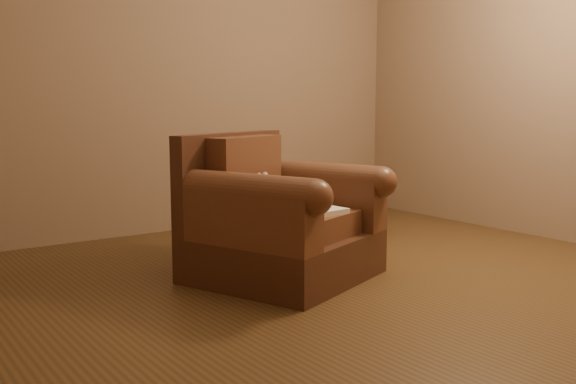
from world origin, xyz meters
TOP-DOWN VIEW (x-y plane):
  - floor at (0.00, 0.00)m, footprint 4.00×4.00m
  - armchair at (-0.31, 0.36)m, footprint 1.20×1.17m
  - teddy_bear at (-0.35, 0.43)m, footprint 0.16×0.19m
  - guidebook at (-0.26, 0.10)m, footprint 0.41×0.27m
  - side_table at (0.81, 0.93)m, footprint 0.39×0.39m

SIDE VIEW (x-z plane):
  - floor at x=0.00m, z-range 0.00..0.00m
  - side_table at x=0.81m, z-range 0.02..0.57m
  - armchair at x=-0.31m, z-range -0.10..0.75m
  - guidebook at x=-0.26m, z-range 0.40..0.44m
  - teddy_bear at x=-0.35m, z-range 0.38..0.60m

